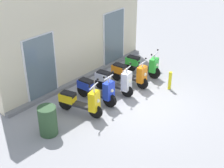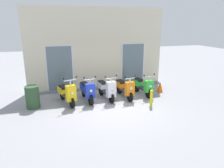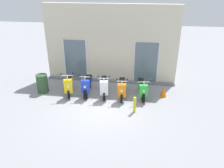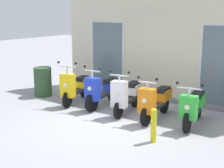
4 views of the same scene
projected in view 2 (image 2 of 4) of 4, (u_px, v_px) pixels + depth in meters
ground_plane at (115, 108)px, 8.54m from camera, size 40.00×40.00×0.00m
storefront_facade at (97, 51)px, 10.69m from camera, size 6.98×0.50×4.08m
scooter_yellow at (67, 93)px, 8.86m from camera, size 0.76×1.56×1.29m
scooter_blue at (87, 91)px, 9.24m from camera, size 0.55×1.65×1.23m
scooter_white at (106, 89)px, 9.39m from camera, size 0.63×1.55×1.22m
scooter_orange at (125, 88)px, 9.62m from camera, size 0.52×1.61×1.16m
scooter_green at (143, 86)px, 9.99m from camera, size 0.64×1.56×1.13m
trash_bin at (32, 97)px, 8.47m from camera, size 0.54×0.54×0.91m
curb_bollard at (151, 98)px, 8.62m from camera, size 0.12×0.12×0.70m
traffic_cone at (160, 87)px, 10.49m from camera, size 0.32×0.32×0.52m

